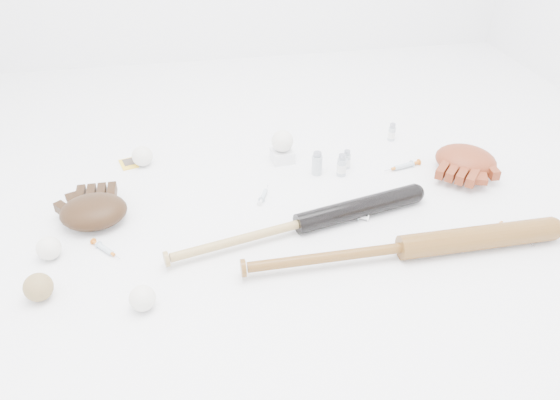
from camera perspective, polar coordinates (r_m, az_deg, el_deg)
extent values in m
plane|color=white|center=(1.74, 0.42, -2.11)|extent=(3.00, 3.00, 0.00)
cube|color=gold|center=(2.11, -15.53, 3.68)|extent=(0.08, 0.09, 0.00)
cube|color=white|center=(2.04, 0.25, 4.66)|extent=(0.09, 0.09, 0.04)
sphere|color=silver|center=(2.01, 0.25, 6.19)|extent=(0.08, 0.08, 0.08)
sphere|color=silver|center=(1.71, -23.02, -4.67)|extent=(0.07, 0.07, 0.07)
sphere|color=silver|center=(2.07, -14.20, 4.47)|extent=(0.08, 0.08, 0.08)
sphere|color=silver|center=(1.47, -14.18, -9.92)|extent=(0.07, 0.07, 0.07)
sphere|color=olive|center=(1.58, -23.94, -8.33)|extent=(0.08, 0.08, 0.08)
cylinder|color=#AEB8BF|center=(2.22, 11.62, 6.98)|extent=(0.03, 0.03, 0.07)
cylinder|color=#AEB8BF|center=(2.01, 6.98, 4.26)|extent=(0.03, 0.03, 0.07)
cylinder|color=#AEB8BF|center=(1.95, 6.47, 3.66)|extent=(0.03, 0.03, 0.08)
cylinder|color=#AEB8BF|center=(1.95, 3.90, 3.86)|extent=(0.04, 0.04, 0.09)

